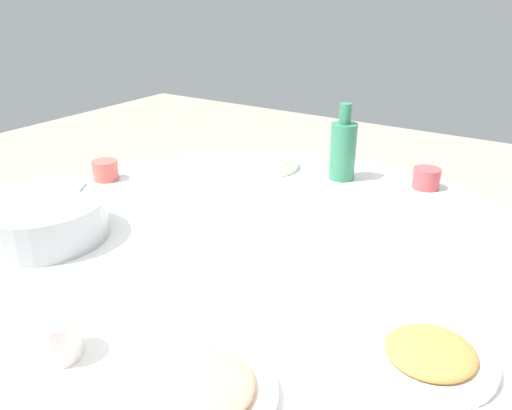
% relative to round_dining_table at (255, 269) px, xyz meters
% --- Properties ---
extents(round_dining_table, '(1.39, 1.39, 0.76)m').
position_rel_round_dining_table_xyz_m(round_dining_table, '(0.00, 0.00, 0.00)').
color(round_dining_table, '#99999E').
rests_on(round_dining_table, ground).
extents(rice_bowl, '(0.30, 0.30, 0.10)m').
position_rel_round_dining_table_xyz_m(rice_bowl, '(-0.43, -0.24, 0.12)').
color(rice_bowl, '#B2B5BA').
rests_on(rice_bowl, round_dining_table).
extents(soup_bowl, '(0.29, 0.29, 0.06)m').
position_rel_round_dining_table_xyz_m(soup_bowl, '(0.44, 0.24, 0.09)').
color(soup_bowl, white).
rests_on(soup_bowl, round_dining_table).
extents(dish_noodles, '(0.21, 0.21, 0.04)m').
position_rel_round_dining_table_xyz_m(dish_noodles, '(-0.26, 0.46, 0.08)').
color(dish_noodles, silver).
rests_on(dish_noodles, round_dining_table).
extents(dish_tofu_braise, '(0.21, 0.21, 0.04)m').
position_rel_round_dining_table_xyz_m(dish_tofu_braise, '(0.45, -0.19, 0.08)').
color(dish_tofu_braise, white).
rests_on(dish_tofu_braise, round_dining_table).
extents(dish_shrimp, '(0.23, 0.23, 0.04)m').
position_rel_round_dining_table_xyz_m(dish_shrimp, '(0.20, -0.45, 0.08)').
color(dish_shrimp, silver).
rests_on(dish_shrimp, round_dining_table).
extents(green_bottle, '(0.08, 0.08, 0.23)m').
position_rel_round_dining_table_xyz_m(green_bottle, '(-0.02, 0.50, 0.16)').
color(green_bottle, '#2E7754').
rests_on(green_bottle, round_dining_table).
extents(tea_cup_near, '(0.08, 0.08, 0.07)m').
position_rel_round_dining_table_xyz_m(tea_cup_near, '(-0.05, -0.50, 0.10)').
color(tea_cup_near, white).
rests_on(tea_cup_near, round_dining_table).
extents(tea_cup_far, '(0.08, 0.08, 0.06)m').
position_rel_round_dining_table_xyz_m(tea_cup_far, '(0.22, 0.56, 0.10)').
color(tea_cup_far, '#C14348').
rests_on(tea_cup_far, round_dining_table).
extents(tea_cup_side, '(0.08, 0.08, 0.06)m').
position_rel_round_dining_table_xyz_m(tea_cup_side, '(-0.61, 0.10, 0.10)').
color(tea_cup_side, '#CA544C').
rests_on(tea_cup_side, round_dining_table).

